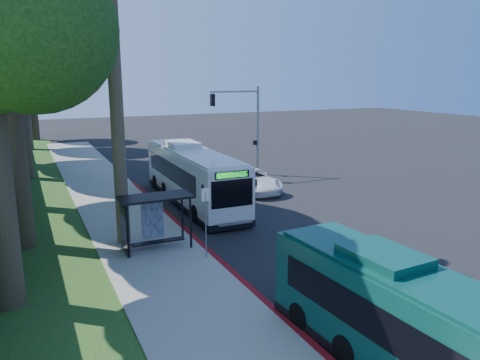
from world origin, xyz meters
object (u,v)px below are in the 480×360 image
bus_shelter (150,212)px  teal_bus (430,335)px  white_bus (192,175)px  pickup (250,180)px

bus_shelter → teal_bus: teal_bus is taller
bus_shelter → white_bus: bearing=57.1°
pickup → teal_bus: bearing=-107.8°
teal_bus → pickup: 21.28m
bus_shelter → pickup: bearing=41.8°
white_bus → teal_bus: white_bus is taller
teal_bus → pickup: size_ratio=1.92×
bus_shelter → white_bus: white_bus is taller
pickup → bus_shelter: bearing=-141.5°
white_bus → pickup: (4.58, 1.16, -0.98)m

